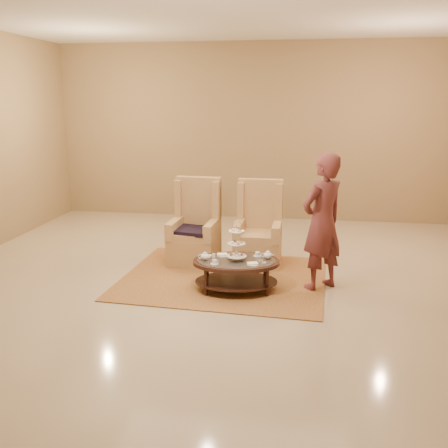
% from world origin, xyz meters
% --- Properties ---
extents(ground, '(8.00, 8.00, 0.00)m').
position_xyz_m(ground, '(0.00, 0.00, 0.00)').
color(ground, tan).
rests_on(ground, ground).
extents(ceiling, '(8.00, 8.00, 0.02)m').
position_xyz_m(ceiling, '(0.00, 0.00, 0.00)').
color(ceiling, silver).
rests_on(ceiling, ground).
extents(wall_back, '(8.00, 0.04, 3.50)m').
position_xyz_m(wall_back, '(0.00, 4.00, 1.75)').
color(wall_back, '#937850').
rests_on(wall_back, ground).
extents(rug, '(2.87, 2.44, 0.01)m').
position_xyz_m(rug, '(-0.00, 0.31, 0.01)').
color(rug, '#A8783B').
rests_on(rug, ground).
extents(tea_table, '(1.21, 0.91, 0.93)m').
position_xyz_m(tea_table, '(0.22, -0.12, 0.34)').
color(tea_table, black).
rests_on(tea_table, ground).
extents(armchair_left, '(0.72, 0.75, 1.27)m').
position_xyz_m(armchair_left, '(-0.54, 0.98, 0.43)').
color(armchair_left, tan).
rests_on(armchair_left, ground).
extents(armchair_right, '(0.68, 0.70, 1.24)m').
position_xyz_m(armchair_right, '(0.40, 1.08, 0.42)').
color(armchair_right, tan).
rests_on(armchair_right, ground).
extents(person, '(0.76, 0.75, 1.77)m').
position_xyz_m(person, '(1.29, 0.15, 0.89)').
color(person, maroon).
rests_on(person, ground).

